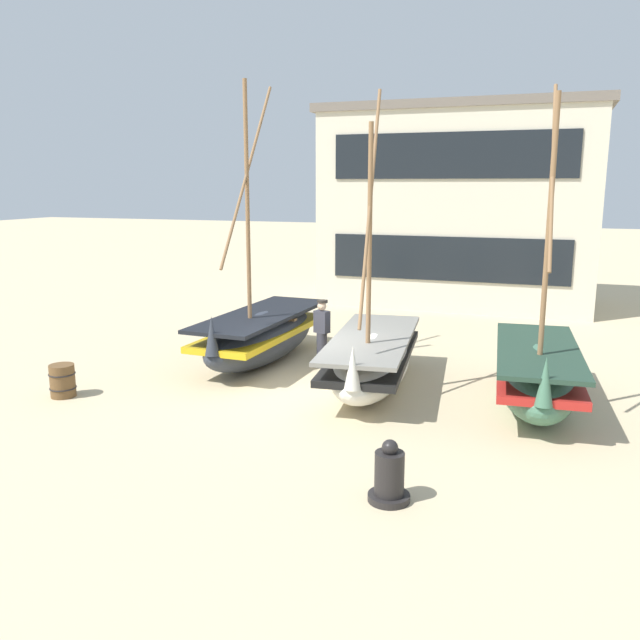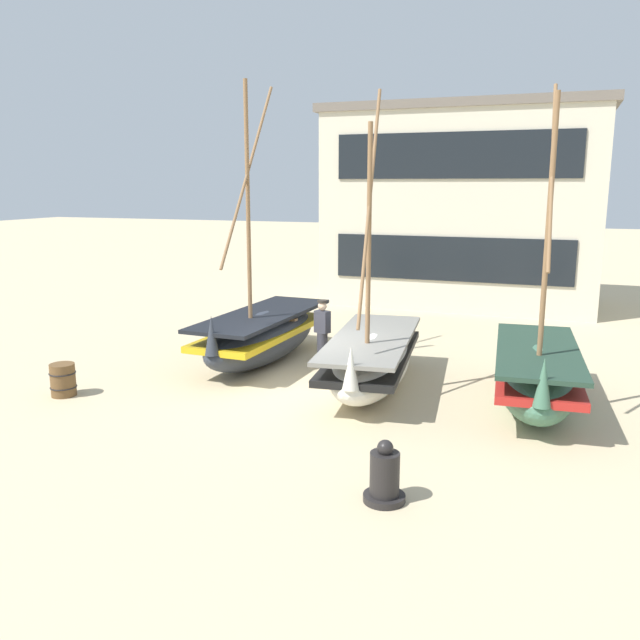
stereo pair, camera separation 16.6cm
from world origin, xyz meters
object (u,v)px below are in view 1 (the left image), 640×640
fisherman_by_hull (322,334)px  wooden_barrel (63,381)px  fishing_boat_far_right (536,374)px  fishing_boat_centre_large (372,359)px  harbor_building_main (459,206)px  capstan_winch (389,477)px  fishing_boat_near_left (262,335)px

fisherman_by_hull → wooden_barrel: size_ratio=2.41×
fishing_boat_far_right → fisherman_by_hull: (-5.04, 1.29, 0.14)m
fishing_boat_far_right → fisherman_by_hull: fishing_boat_far_right is taller
fishing_boat_centre_large → harbor_building_main: (0.20, 11.71, 2.97)m
capstan_winch → fishing_boat_centre_large: bearing=107.8°
fisherman_by_hull → fishing_boat_centre_large: bearing=-37.2°
capstan_winch → wooden_barrel: capstan_winch is taller
fishing_boat_near_left → fisherman_by_hull: 1.60m
fishing_boat_near_left → fishing_boat_far_right: size_ratio=1.08×
capstan_winch → fishing_boat_near_left: bearing=127.8°
fishing_boat_centre_large → wooden_barrel: (-6.03, -2.77, -0.31)m
wooden_barrel → harbor_building_main: bearing=66.7°
fishing_boat_near_left → fisherman_by_hull: size_ratio=4.02×
capstan_winch → wooden_barrel: 7.96m
fishing_boat_far_right → wooden_barrel: fishing_boat_far_right is taller
capstan_winch → wooden_barrel: size_ratio=1.32×
capstan_winch → harbor_building_main: bearing=94.8°
fisherman_by_hull → fishing_boat_far_right: bearing=-14.4°
fishing_boat_centre_large → wooden_barrel: 6.64m
fisherman_by_hull → harbor_building_main: (1.79, 10.50, 2.79)m
harbor_building_main → fishing_boat_far_right: bearing=-74.6°
fishing_boat_near_left → fishing_boat_centre_large: bearing=-20.1°
wooden_barrel → fishing_boat_near_left: bearing=54.1°
wooden_barrel → harbor_building_main: (6.23, 14.47, 3.28)m
fishing_boat_centre_large → fisherman_by_hull: fishing_boat_centre_large is taller
fishing_boat_near_left → wooden_barrel: 4.86m
fishing_boat_centre_large → capstan_winch: 5.27m
fishing_boat_far_right → harbor_building_main: harbor_building_main is taller
fishing_boat_centre_large → capstan_winch: size_ratio=6.91×
fisherman_by_hull → wooden_barrel: fisherman_by_hull is taller
capstan_winch → harbor_building_main: size_ratio=0.09×
fishing_boat_centre_large → capstan_winch: bearing=-72.2°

